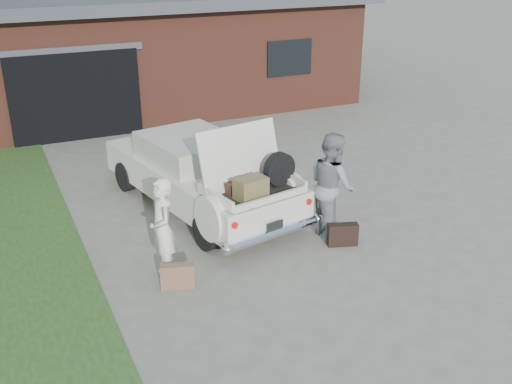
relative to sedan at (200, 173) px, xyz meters
name	(u,v)px	position (x,y,z in m)	size (l,w,h in m)	color
ground	(272,271)	(0.16, -2.75, -0.69)	(90.00, 90.00, 0.00)	gray
house	(136,45)	(1.14, 8.73, 0.98)	(12.80, 7.80, 3.30)	brown
sedan	(200,173)	(0.00, 0.00, 0.00)	(2.67, 4.94, 1.92)	silver
woman_left	(163,229)	(-1.38, -2.19, 0.11)	(0.58, 0.38, 1.59)	white
woman_right	(332,185)	(1.63, -2.02, 0.23)	(0.89, 0.69, 1.83)	gray
suitcase_left	(177,276)	(-1.31, -2.57, -0.50)	(0.49, 0.16, 0.38)	#895C46
suitcase_right	(343,235)	(1.60, -2.48, -0.49)	(0.50, 0.16, 0.39)	black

